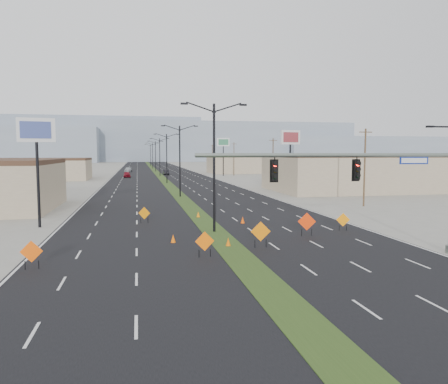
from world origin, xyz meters
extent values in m
plane|color=gray|center=(0.00, 0.00, 0.00)|extent=(600.00, 600.00, 0.00)
cube|color=black|center=(0.00, 100.00, 0.00)|extent=(25.00, 400.00, 0.02)
cube|color=#2A4418|center=(0.00, 100.00, 0.00)|extent=(2.00, 400.00, 0.04)
cube|color=tan|center=(-32.00, 85.00, 2.25)|extent=(30.00, 14.00, 4.50)
cube|color=tan|center=(34.00, 45.00, 2.75)|extent=(36.00, 18.00, 5.50)
cube|color=tan|center=(38.00, 110.00, 2.50)|extent=(44.00, 16.00, 5.00)
cube|color=gray|center=(40.00, 300.00, 14.00)|extent=(220.00, 50.00, 28.00)
cube|color=gray|center=(180.00, 290.00, 9.00)|extent=(160.00, 50.00, 18.00)
cube|color=gray|center=(-30.00, 320.00, 16.00)|extent=(140.00, 50.00, 32.00)
cylinder|color=slate|center=(5.20, 2.00, 6.10)|extent=(16.00, 0.24, 0.24)
cylinder|color=black|center=(12.30, 2.00, 7.80)|extent=(1.80, 0.10, 0.10)
cube|color=navy|center=(10.40, 1.98, 5.78)|extent=(1.90, 0.04, 0.45)
cube|color=black|center=(1.70, 2.00, 5.22)|extent=(0.50, 0.28, 1.30)
sphere|color=#FF0C05|center=(1.70, 1.84, 5.57)|extent=(0.22, 0.22, 0.22)
cube|color=black|center=(6.70, 2.00, 5.22)|extent=(0.50, 0.28, 1.30)
sphere|color=#FF0C05|center=(6.70, 1.84, 5.57)|extent=(0.22, 0.22, 0.22)
cylinder|color=black|center=(0.00, 12.00, 5.00)|extent=(0.20, 0.20, 10.00)
cube|color=black|center=(-2.30, 12.00, 9.95)|extent=(0.55, 0.24, 0.14)
cube|color=black|center=(2.30, 12.00, 9.95)|extent=(0.55, 0.24, 0.14)
cylinder|color=black|center=(0.00, 40.00, 5.00)|extent=(0.20, 0.20, 10.00)
cube|color=black|center=(-2.30, 40.00, 9.95)|extent=(0.55, 0.24, 0.14)
cube|color=black|center=(2.30, 40.00, 9.95)|extent=(0.55, 0.24, 0.14)
cylinder|color=black|center=(0.00, 68.00, 5.00)|extent=(0.20, 0.20, 10.00)
cube|color=black|center=(-2.30, 68.00, 9.95)|extent=(0.55, 0.24, 0.14)
cube|color=black|center=(2.30, 68.00, 9.95)|extent=(0.55, 0.24, 0.14)
cylinder|color=black|center=(0.00, 96.00, 5.00)|extent=(0.20, 0.20, 10.00)
cube|color=black|center=(-2.30, 96.00, 9.95)|extent=(0.55, 0.24, 0.14)
cube|color=black|center=(2.30, 96.00, 9.95)|extent=(0.55, 0.24, 0.14)
cylinder|color=black|center=(0.00, 124.00, 5.00)|extent=(0.20, 0.20, 10.00)
cube|color=black|center=(-2.30, 124.00, 9.95)|extent=(0.55, 0.24, 0.14)
cube|color=black|center=(2.30, 124.00, 9.95)|extent=(0.55, 0.24, 0.14)
cylinder|color=black|center=(0.00, 152.00, 5.00)|extent=(0.20, 0.20, 10.00)
cube|color=black|center=(-2.30, 152.00, 9.95)|extent=(0.55, 0.24, 0.14)
cube|color=black|center=(2.30, 152.00, 9.95)|extent=(0.55, 0.24, 0.14)
cylinder|color=black|center=(0.00, 180.00, 5.00)|extent=(0.20, 0.20, 10.00)
cube|color=black|center=(-2.30, 180.00, 9.95)|extent=(0.55, 0.24, 0.14)
cube|color=black|center=(2.30, 180.00, 9.95)|extent=(0.55, 0.24, 0.14)
cylinder|color=#4C3823|center=(20.00, 25.00, 4.50)|extent=(0.20, 0.20, 9.00)
cube|color=#4C3823|center=(20.00, 25.00, 8.60)|extent=(1.60, 0.10, 0.10)
cylinder|color=#4C3823|center=(20.00, 60.00, 4.50)|extent=(0.20, 0.20, 9.00)
cube|color=#4C3823|center=(20.00, 60.00, 8.60)|extent=(1.60, 0.10, 0.10)
cylinder|color=#4C3823|center=(20.00, 95.00, 4.50)|extent=(0.20, 0.20, 9.00)
cube|color=#4C3823|center=(20.00, 95.00, 8.60)|extent=(1.60, 0.10, 0.10)
cylinder|color=#4C3823|center=(20.00, 130.00, 4.50)|extent=(0.20, 0.20, 9.00)
cube|color=#4C3823|center=(20.00, 130.00, 8.60)|extent=(1.60, 0.10, 0.10)
imported|color=maroon|center=(-8.52, 90.80, 0.72)|extent=(1.93, 4.29, 1.43)
imported|color=black|center=(2.00, 102.21, 0.71)|extent=(1.60, 4.31, 1.41)
imported|color=#A4AAAD|center=(-8.86, 123.55, 0.71)|extent=(2.45, 5.07, 1.42)
cube|color=#EE5005|center=(-11.50, 3.00, 0.98)|extent=(1.18, 0.07, 1.18)
cylinder|color=black|center=(-11.84, 3.00, 0.25)|extent=(0.05, 0.05, 0.49)
cylinder|color=black|center=(-11.16, 3.00, 0.25)|extent=(0.05, 0.05, 0.49)
cube|color=#FF6605|center=(-2.00, 3.90, 0.98)|extent=(1.17, 0.13, 1.17)
cylinder|color=black|center=(-2.34, 3.90, 0.24)|extent=(0.05, 0.05, 0.49)
cylinder|color=black|center=(-1.66, 3.90, 0.24)|extent=(0.05, 0.05, 0.49)
cube|color=orange|center=(-5.34, 17.48, 0.90)|extent=(1.02, 0.46, 1.09)
cylinder|color=black|center=(-5.66, 17.48, 0.23)|extent=(0.05, 0.05, 0.45)
cylinder|color=black|center=(-5.02, 17.48, 0.23)|extent=(0.05, 0.05, 0.45)
cube|color=orange|center=(2.00, 5.77, 1.10)|extent=(1.31, 0.19, 1.32)
cylinder|color=black|center=(1.62, 5.77, 0.27)|extent=(0.05, 0.05, 0.55)
cylinder|color=black|center=(2.38, 5.77, 0.27)|extent=(0.05, 0.05, 0.55)
cube|color=orange|center=(10.19, 10.51, 0.90)|extent=(1.06, 0.28, 1.08)
cylinder|color=black|center=(9.88, 10.51, 0.22)|extent=(0.05, 0.05, 0.45)
cylinder|color=black|center=(10.51, 10.51, 0.22)|extent=(0.05, 0.05, 0.45)
cube|color=#FA3505|center=(6.50, 8.95, 1.11)|extent=(1.31, 0.37, 1.34)
cylinder|color=black|center=(6.11, 8.95, 0.28)|extent=(0.05, 0.05, 0.56)
cylinder|color=black|center=(6.89, 8.95, 0.28)|extent=(0.05, 0.05, 0.56)
cone|color=#F46105|center=(-3.51, 8.51, 0.29)|extent=(0.37, 0.37, 0.58)
cone|color=#E76404|center=(0.00, 6.60, 0.30)|extent=(0.46, 0.46, 0.59)
cone|color=#FF5005|center=(3.19, 15.66, 0.30)|extent=(0.45, 0.45, 0.60)
cone|color=orange|center=(-0.18, 19.90, 0.29)|extent=(0.36, 0.36, 0.59)
cylinder|color=black|center=(-14.00, 17.06, 3.75)|extent=(0.24, 0.24, 7.51)
cube|color=white|center=(-14.00, 17.06, 8.10)|extent=(2.97, 1.01, 1.98)
cube|color=#3E4E96|center=(-14.00, 16.86, 8.10)|extent=(2.32, 0.58, 1.38)
cylinder|color=black|center=(16.12, 39.49, 3.93)|extent=(0.24, 0.24, 7.86)
cube|color=white|center=(16.12, 39.49, 8.48)|extent=(3.11, 0.91, 2.07)
cube|color=maroon|center=(16.12, 39.29, 8.48)|extent=(2.45, 0.50, 1.45)
cylinder|color=black|center=(16.69, 93.20, 4.19)|extent=(0.24, 0.24, 8.37)
cube|color=white|center=(16.69, 93.20, 9.03)|extent=(3.28, 1.23, 2.20)
cube|color=#307953|center=(16.69, 93.00, 9.03)|extent=(2.56, 0.76, 1.54)
camera|label=1|loc=(-5.85, -21.47, 6.25)|focal=35.00mm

